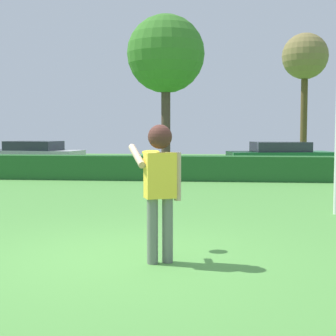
# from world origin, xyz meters

# --- Properties ---
(ground_plane) EXTENTS (60.00, 60.00, 0.00)m
(ground_plane) POSITION_xyz_m (0.00, 0.00, 0.00)
(ground_plane) COLOR #529441
(person) EXTENTS (0.75, 0.64, 1.77)m
(person) POSITION_xyz_m (0.50, -0.22, 1.11)
(person) COLOR slate
(person) RESTS_ON ground
(frisbee) EXTENTS (0.25, 0.25, 0.05)m
(frisbee) POSITION_xyz_m (0.27, 0.60, 1.39)
(frisbee) COLOR yellow
(hedge_row) EXTENTS (18.81, 0.90, 0.84)m
(hedge_row) POSITION_xyz_m (0.00, 10.58, 0.42)
(hedge_row) COLOR #245A27
(hedge_row) RESTS_ON ground
(parked_car_silver) EXTENTS (4.40, 2.28, 1.25)m
(parked_car_silver) POSITION_xyz_m (-6.89, 14.79, 0.69)
(parked_car_silver) COLOR #B7B7BC
(parked_car_silver) RESTS_ON ground
(parked_car_green) EXTENTS (4.43, 2.39, 1.25)m
(parked_car_green) POSITION_xyz_m (3.75, 14.29, 0.69)
(parked_car_green) COLOR #1E6633
(parked_car_green) RESTS_ON ground
(oak_tree) EXTENTS (3.40, 3.40, 6.77)m
(oak_tree) POSITION_xyz_m (-1.10, 15.49, 5.02)
(oak_tree) COLOR #4F3B32
(oak_tree) RESTS_ON ground
(willow_tree) EXTENTS (2.37, 2.37, 6.74)m
(willow_tree) POSITION_xyz_m (5.64, 20.19, 5.43)
(willow_tree) COLOR brown
(willow_tree) RESTS_ON ground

